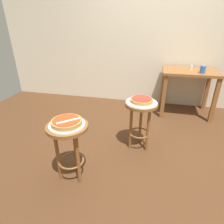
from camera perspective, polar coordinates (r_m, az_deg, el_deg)
ground_plane at (r=2.52m, az=9.25°, el=-10.61°), size 6.00×6.00×0.00m
back_wall at (r=3.69m, az=13.31°, el=25.38°), size 6.00×0.10×3.00m
stool_foreground at (r=1.86m, az=-13.12°, el=-8.18°), size 0.39×0.39×0.62m
serving_plate_foreground at (r=1.77m, az=-13.64°, el=-3.79°), size 0.33×0.33×0.01m
pizza_foreground at (r=1.76m, az=-13.74°, el=-2.98°), size 0.28×0.28×0.05m
stool_middle at (r=2.30m, az=8.76°, el=-0.84°), size 0.39×0.39×0.62m
serving_plate_middle at (r=2.23m, az=9.04°, el=2.92°), size 0.37×0.37×0.01m
pizza_middle at (r=2.22m, az=9.09°, el=3.60°), size 0.27×0.27×0.05m
dining_table at (r=3.43m, az=22.53°, el=9.42°), size 0.88×0.64×0.78m
cup_near_edge at (r=3.25m, az=26.09°, el=11.62°), size 0.08×0.08×0.11m
condiment_shaker at (r=3.43m, az=23.13°, el=12.47°), size 0.04×0.04×0.08m
pizza_server_knife at (r=1.72m, az=-13.21°, el=-2.63°), size 0.18×0.17×0.01m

